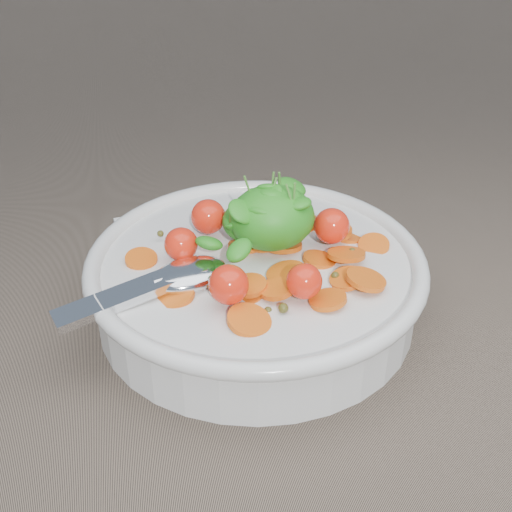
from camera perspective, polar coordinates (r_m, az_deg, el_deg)
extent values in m
plane|color=#7A6857|center=(0.58, -1.92, -6.45)|extent=(6.00, 6.00, 0.00)
cylinder|color=silver|center=(0.58, 0.00, -2.65)|extent=(0.29, 0.29, 0.05)
torus|color=silver|center=(0.57, 0.00, -0.38)|extent=(0.30, 0.30, 0.02)
cylinder|color=silver|center=(0.60, 0.00, -4.54)|extent=(0.14, 0.14, 0.01)
cylinder|color=brown|center=(0.58, 0.00, -2.65)|extent=(0.26, 0.26, 0.04)
cylinder|color=orange|center=(0.54, 8.10, -2.00)|extent=(0.04, 0.04, 0.01)
cylinder|color=orange|center=(0.53, -2.77, -2.94)|extent=(0.04, 0.03, 0.01)
cylinder|color=orange|center=(0.54, 2.69, -1.53)|extent=(0.04, 0.04, 0.01)
cylinder|color=orange|center=(0.49, -0.62, -5.76)|extent=(0.05, 0.05, 0.01)
cylinder|color=orange|center=(0.57, -10.16, -0.30)|extent=(0.03, 0.03, 0.01)
cylinder|color=orange|center=(0.52, -1.06, -3.47)|extent=(0.03, 0.03, 0.01)
cylinder|color=orange|center=(0.59, 10.42, 0.91)|extent=(0.04, 0.03, 0.02)
cylinder|color=orange|center=(0.58, 2.50, 0.89)|extent=(0.04, 0.04, 0.01)
cylinder|color=orange|center=(0.61, 8.27, 1.79)|extent=(0.04, 0.04, 0.01)
cylinder|color=orange|center=(0.57, 5.65, -0.34)|extent=(0.04, 0.04, 0.01)
cylinder|color=orange|center=(0.58, 0.88, 1.37)|extent=(0.04, 0.04, 0.01)
cylinder|color=orange|center=(0.51, 6.41, -3.89)|extent=(0.03, 0.04, 0.01)
cylinder|color=orange|center=(0.65, 0.58, 4.74)|extent=(0.04, 0.04, 0.02)
cylinder|color=orange|center=(0.56, 8.04, 0.15)|extent=(0.05, 0.05, 0.01)
cylinder|color=orange|center=(0.52, -0.53, -2.63)|extent=(0.04, 0.04, 0.01)
cylinder|color=orange|center=(0.53, -7.03, -1.94)|extent=(0.04, 0.04, 0.01)
cylinder|color=orange|center=(0.52, 1.87, -2.94)|extent=(0.04, 0.04, 0.01)
cylinder|color=orange|center=(0.54, 9.74, -2.07)|extent=(0.03, 0.03, 0.01)
cylinder|color=orange|center=(0.53, -7.22, -3.47)|extent=(0.04, 0.04, 0.01)
cylinder|color=orange|center=(0.62, 4.08, 3.06)|extent=(0.04, 0.04, 0.01)
cylinder|color=orange|center=(0.60, 7.16, 2.18)|extent=(0.03, 0.03, 0.01)
cylinder|color=orange|center=(0.58, -0.98, 0.92)|extent=(0.04, 0.04, 0.01)
cylinder|color=orange|center=(0.62, 4.33, 2.72)|extent=(0.04, 0.04, 0.01)
cylinder|color=orange|center=(0.60, 0.62, 1.40)|extent=(0.03, 0.03, 0.01)
sphere|color=#4A4618|center=(0.59, -8.49, 1.98)|extent=(0.01, 0.01, 0.01)
sphere|color=#4A4618|center=(0.54, -8.18, -1.46)|extent=(0.01, 0.01, 0.01)
sphere|color=#4A4618|center=(0.65, 3.27, 4.19)|extent=(0.01, 0.01, 0.01)
sphere|color=#4A4618|center=(0.54, 7.06, -1.73)|extent=(0.01, 0.01, 0.01)
sphere|color=#4A4618|center=(0.58, -7.20, 1.07)|extent=(0.01, 0.01, 0.01)
sphere|color=#4A4618|center=(0.67, 0.63, 4.99)|extent=(0.01, 0.01, 0.01)
sphere|color=#4A4618|center=(0.64, -3.41, 4.30)|extent=(0.01, 0.01, 0.01)
sphere|color=#4A4618|center=(0.53, -0.40, -2.95)|extent=(0.01, 0.01, 0.01)
sphere|color=#4A4618|center=(0.58, 3.00, 0.73)|extent=(0.01, 0.01, 0.01)
sphere|color=#4A4618|center=(0.51, 1.08, -4.88)|extent=(0.01, 0.01, 0.01)
sphere|color=#4A4618|center=(0.61, -1.71, 2.96)|extent=(0.01, 0.01, 0.01)
sphere|color=#4A4618|center=(0.57, 8.54, 0.40)|extent=(0.01, 0.01, 0.01)
sphere|color=#4A4618|center=(0.54, 4.29, -2.07)|extent=(0.01, 0.01, 0.01)
sphere|color=#4A4618|center=(0.50, 2.44, -4.65)|extent=(0.01, 0.01, 0.01)
sphere|color=red|center=(0.58, 6.74, 2.67)|extent=(0.03, 0.03, 0.03)
sphere|color=red|center=(0.62, 1.96, 4.78)|extent=(0.03, 0.03, 0.03)
sphere|color=red|center=(0.59, -4.27, 3.52)|extent=(0.03, 0.03, 0.03)
sphere|color=red|center=(0.56, -6.68, 1.06)|extent=(0.03, 0.03, 0.03)
sphere|color=red|center=(0.50, -2.44, -2.55)|extent=(0.03, 0.03, 0.03)
sphere|color=red|center=(0.51, 4.31, -2.26)|extent=(0.03, 0.03, 0.03)
ellipsoid|color=green|center=(0.56, 1.42, 3.43)|extent=(0.08, 0.07, 0.06)
ellipsoid|color=green|center=(0.57, -0.82, 3.10)|extent=(0.04, 0.04, 0.04)
ellipsoid|color=green|center=(0.55, 1.46, 5.60)|extent=(0.02, 0.03, 0.02)
ellipsoid|color=green|center=(0.55, 1.47, 5.53)|extent=(0.03, 0.03, 0.02)
ellipsoid|color=green|center=(0.54, 1.32, 3.93)|extent=(0.03, 0.03, 0.03)
ellipsoid|color=green|center=(0.56, -1.98, 2.62)|extent=(0.02, 0.02, 0.02)
ellipsoid|color=green|center=(0.56, -0.22, 4.95)|extent=(0.02, 0.03, 0.03)
ellipsoid|color=green|center=(0.56, -0.27, 3.82)|extent=(0.04, 0.03, 0.02)
ellipsoid|color=green|center=(0.54, 3.79, 4.69)|extent=(0.02, 0.02, 0.01)
ellipsoid|color=green|center=(0.55, 2.68, 5.20)|extent=(0.03, 0.03, 0.02)
ellipsoid|color=green|center=(0.57, 1.04, 4.83)|extent=(0.03, 0.03, 0.02)
ellipsoid|color=green|center=(0.55, 1.37, 4.92)|extent=(0.03, 0.03, 0.01)
ellipsoid|color=green|center=(0.56, 1.05, 6.11)|extent=(0.03, 0.03, 0.02)
ellipsoid|color=green|center=(0.56, 1.67, 5.82)|extent=(0.03, 0.03, 0.02)
ellipsoid|color=green|center=(0.56, 0.04, 4.03)|extent=(0.03, 0.03, 0.03)
ellipsoid|color=green|center=(0.55, 1.43, 4.33)|extent=(0.03, 0.03, 0.01)
ellipsoid|color=green|center=(0.55, 0.66, 4.18)|extent=(0.03, 0.03, 0.02)
ellipsoid|color=green|center=(0.54, -4.20, 1.15)|extent=(0.03, 0.03, 0.02)
ellipsoid|color=green|center=(0.55, 1.22, 4.95)|extent=(0.03, 0.03, 0.03)
ellipsoid|color=green|center=(0.55, -0.60, 2.20)|extent=(0.04, 0.03, 0.03)
ellipsoid|color=green|center=(0.55, -0.06, 3.03)|extent=(0.03, 0.03, 0.01)
ellipsoid|color=green|center=(0.52, -1.51, 0.52)|extent=(0.03, 0.03, 0.02)
ellipsoid|color=green|center=(0.54, -1.26, 3.99)|extent=(0.04, 0.03, 0.02)
ellipsoid|color=green|center=(0.58, 3.21, 6.19)|extent=(0.04, 0.04, 0.02)
ellipsoid|color=green|center=(0.55, 1.74, 5.30)|extent=(0.02, 0.02, 0.02)
ellipsoid|color=green|center=(0.54, 0.52, 3.93)|extent=(0.04, 0.04, 0.03)
cylinder|color=#4C8C33|center=(0.57, 2.19, 5.49)|extent=(0.01, 0.01, 0.05)
cylinder|color=#4C8C33|center=(0.56, 1.36, 5.19)|extent=(0.01, 0.00, 0.05)
cylinder|color=#4C8C33|center=(0.56, -0.32, 5.01)|extent=(0.02, 0.00, 0.05)
cylinder|color=#4C8C33|center=(0.55, 1.11, 4.59)|extent=(0.02, 0.01, 0.05)
cylinder|color=#4C8C33|center=(0.55, 3.34, 4.16)|extent=(0.00, 0.00, 0.05)
cylinder|color=#4C8C33|center=(0.54, 3.41, 4.03)|extent=(0.01, 0.01, 0.05)
ellipsoid|color=silver|center=(0.54, -5.87, -1.63)|extent=(0.08, 0.06, 0.02)
cube|color=silver|center=(0.52, -11.03, -3.28)|extent=(0.13, 0.06, 0.02)
cylinder|color=silver|center=(0.53, -7.91, -2.16)|extent=(0.03, 0.02, 0.01)
cube|color=white|center=(0.70, -4.62, 1.61)|extent=(0.19, 0.17, 0.01)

